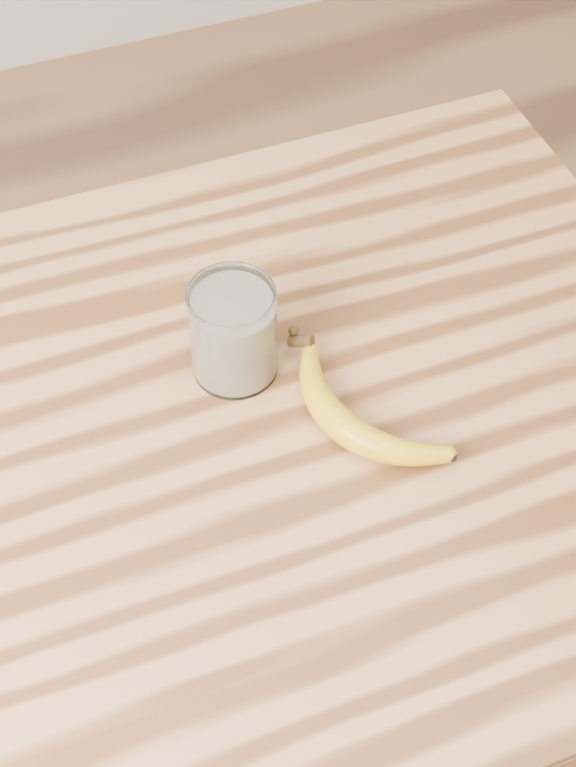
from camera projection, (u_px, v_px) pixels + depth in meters
name	position (u px, v px, depth m)	size (l,w,h in m)	color
room	(78.00, 67.00, 0.69)	(4.04, 4.04, 2.70)	olive
table	(162.00, 527.00, 1.14)	(1.20, 0.80, 0.90)	#B47B49
smoothie_glass	(233.00, 333.00, 1.07)	(0.09, 0.09, 0.11)	white
banana	(344.00, 429.00, 1.04)	(0.10, 0.27, 0.03)	gold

